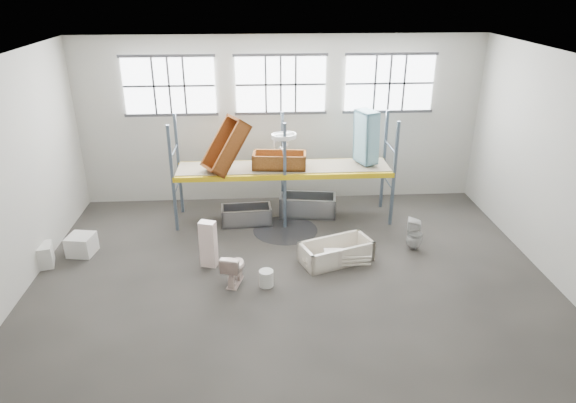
{
  "coord_description": "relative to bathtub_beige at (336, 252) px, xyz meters",
  "views": [
    {
      "loc": [
        -0.71,
        -9.95,
        6.47
      ],
      "look_at": [
        0.0,
        1.5,
        1.4
      ],
      "focal_mm": 31.83,
      "sensor_mm": 36.0,
      "label": 1
    }
  ],
  "objects": [
    {
      "name": "window_right",
      "position": [
        2.04,
        3.98,
        3.34
      ],
      "size": [
        2.6,
        0.04,
        1.6
      ],
      "primitive_type": "cube",
      "color": "white",
      "rests_on": "wall_back"
    },
    {
      "name": "shelf_deck",
      "position": [
        -1.16,
        2.54,
        1.32
      ],
      "size": [
        5.9,
        1.1,
        0.03
      ],
      "primitive_type": "cube",
      "color": "gray",
      "rests_on": "floor"
    },
    {
      "name": "bucket",
      "position": [
        -1.75,
        -1.01,
        -0.06
      ],
      "size": [
        0.37,
        0.37,
        0.38
      ],
      "primitive_type": "cylinder",
      "rotation": [
        0.0,
        0.0,
        0.13
      ],
      "color": "silver",
      "rests_on": "floor"
    },
    {
      "name": "bathtub_beige",
      "position": [
        0.0,
        0.0,
        0.0
      ],
      "size": [
        1.91,
        1.37,
        0.51
      ],
      "primitive_type": null,
      "rotation": [
        0.0,
        0.0,
        0.35
      ],
      "color": "beige",
      "rests_on": "floor"
    },
    {
      "name": "rack_upright_mb",
      "position": [
        -1.16,
        3.14,
        1.24
      ],
      "size": [
        0.08,
        0.08,
        3.0
      ],
      "primitive_type": "cube",
      "color": "slate",
      "rests_on": "floor"
    },
    {
      "name": "steel_tub_right",
      "position": [
        -0.44,
        2.74,
        0.04
      ],
      "size": [
        1.72,
        0.98,
        0.6
      ],
      "primitive_type": null,
      "rotation": [
        0.0,
        0.0,
        -0.14
      ],
      "color": "#B7BBC1",
      "rests_on": "floor"
    },
    {
      "name": "rust_tub_tilted",
      "position": [
        -2.73,
        2.32,
        2.04
      ],
      "size": [
        1.48,
        1.28,
        1.56
      ],
      "primitive_type": null,
      "rotation": [
        0.0,
        -0.96,
        0.52
      ],
      "color": "brown",
      "rests_on": "shelf_deck"
    },
    {
      "name": "rack_upright_ra",
      "position": [
        1.84,
        1.94,
        1.24
      ],
      "size": [
        0.08,
        0.08,
        3.0
      ],
      "primitive_type": "cube",
      "color": "slate",
      "rests_on": "floor"
    },
    {
      "name": "cistern_tall",
      "position": [
        -3.11,
        -0.03,
        0.33
      ],
      "size": [
        0.43,
        0.35,
        1.17
      ],
      "primitive_type": "cube",
      "rotation": [
        0.0,
        0.0,
        -0.3
      ],
      "color": "#F5D4CA",
      "rests_on": "floor"
    },
    {
      "name": "sink_in_tub",
      "position": [
        -0.65,
        -0.27,
        -0.1
      ],
      "size": [
        0.46,
        0.46,
        0.15
      ],
      "primitive_type": "imported",
      "rotation": [
        0.0,
        0.0,
        -0.08
      ],
      "color": "beige",
      "rests_on": "bathtub_beige"
    },
    {
      "name": "rack_upright_lb",
      "position": [
        -4.16,
        3.14,
        1.24
      ],
      "size": [
        0.08,
        0.08,
        3.0
      ],
      "primitive_type": "cube",
      "color": "slate",
      "rests_on": "floor"
    },
    {
      "name": "rack_upright_la",
      "position": [
        -4.16,
        1.94,
        1.24
      ],
      "size": [
        0.08,
        0.08,
        3.0
      ],
      "primitive_type": "cube",
      "color": "slate",
      "rests_on": "floor"
    },
    {
      "name": "rack_upright_rb",
      "position": [
        1.84,
        3.14,
        1.24
      ],
      "size": [
        0.08,
        0.08,
        3.0
      ],
      "primitive_type": "cube",
      "color": "slate",
      "rests_on": "floor"
    },
    {
      "name": "ceiling",
      "position": [
        -1.16,
        -0.96,
        4.79
      ],
      "size": [
        12.0,
        10.0,
        0.1
      ],
      "primitive_type": "cube",
      "color": "silver",
      "rests_on": "ground"
    },
    {
      "name": "rack_beam_back",
      "position": [
        -1.16,
        3.14,
        1.24
      ],
      "size": [
        6.0,
        0.1,
        0.14
      ],
      "primitive_type": "cube",
      "color": "yellow",
      "rests_on": "floor"
    },
    {
      "name": "wall_back",
      "position": [
        -1.16,
        4.09,
        2.24
      ],
      "size": [
        12.0,
        0.1,
        5.0
      ],
      "primitive_type": "cube",
      "color": "beige",
      "rests_on": "ground"
    },
    {
      "name": "carton_far",
      "position": [
        -6.39,
        0.75,
        -0.0
      ],
      "size": [
        0.7,
        0.7,
        0.51
      ],
      "primitive_type": "cube",
      "rotation": [
        0.0,
        0.0,
        -0.16
      ],
      "color": "silver",
      "rests_on": "floor"
    },
    {
      "name": "toilet_white",
      "position": [
        2.09,
        0.48,
        0.17
      ],
      "size": [
        0.49,
        0.48,
        0.85
      ],
      "primitive_type": "imported",
      "rotation": [
        0.0,
        0.0,
        -1.86
      ],
      "color": "silver",
      "rests_on": "floor"
    },
    {
      "name": "cistern_spare",
      "position": [
        -0.14,
        -0.33,
        0.02
      ],
      "size": [
        0.44,
        0.23,
        0.41
      ],
      "primitive_type": "cube",
      "rotation": [
        0.0,
        0.0,
        -0.05
      ],
      "color": "beige",
      "rests_on": "bathtub_beige"
    },
    {
      "name": "toilet_beige",
      "position": [
        -2.48,
        -0.85,
        0.14
      ],
      "size": [
        0.64,
        0.87,
        0.8
      ],
      "primitive_type": "imported",
      "rotation": [
        0.0,
        0.0,
        2.87
      ],
      "color": "#F2D5C8",
      "rests_on": "floor"
    },
    {
      "name": "floor",
      "position": [
        -1.16,
        -0.96,
        -0.31
      ],
      "size": [
        12.0,
        10.0,
        0.1
      ],
      "primitive_type": "cube",
      "color": "#4A453F",
      "rests_on": "ground"
    },
    {
      "name": "wall_front",
      "position": [
        -1.16,
        -6.01,
        2.24
      ],
      "size": [
        12.0,
        0.1,
        5.0
      ],
      "primitive_type": "cube",
      "color": "#A9A79C",
      "rests_on": "ground"
    },
    {
      "name": "window_left",
      "position": [
        -4.36,
        3.98,
        3.34
      ],
      "size": [
        2.6,
        0.04,
        1.6
      ],
      "primitive_type": "cube",
      "color": "white",
      "rests_on": "wall_back"
    },
    {
      "name": "rust_tub_flat",
      "position": [
        -1.28,
        2.43,
        1.56
      ],
      "size": [
        1.53,
        0.83,
        0.41
      ],
      "primitive_type": null,
      "rotation": [
        0.0,
        0.0,
        -0.1
      ],
      "color": "brown",
      "rests_on": "shelf_deck"
    },
    {
      "name": "carton_near",
      "position": [
        -7.24,
        0.19,
        0.02
      ],
      "size": [
        0.77,
        0.71,
        0.55
      ],
      "primitive_type": "cube",
      "rotation": [
        0.0,
        0.0,
        0.29
      ],
      "color": "silver",
      "rests_on": "floor"
    },
    {
      "name": "wet_patch",
      "position": [
        -1.16,
        1.74,
        -0.25
      ],
      "size": [
        1.8,
        1.8,
        0.0
      ],
      "primitive_type": "cylinder",
      "color": "black",
      "rests_on": "floor"
    },
    {
      "name": "window_mid",
      "position": [
        -1.16,
        3.98,
        3.34
      ],
      "size": [
        2.6,
        0.04,
        1.6
      ],
      "primitive_type": "cube",
      "color": "white",
      "rests_on": "wall_back"
    },
    {
      "name": "sink_on_shelf",
      "position": [
        -1.17,
        2.16,
        1.84
      ],
      "size": [
        0.82,
        0.72,
        0.6
      ],
      "primitive_type": "imported",
      "rotation": [
        0.0,
        0.0,
        0.34
      ],
      "color": "white",
      "rests_on": "rust_tub_flat"
    },
    {
      "name": "rack_beam_front",
      "position": [
        -1.16,
        1.94,
        1.24
      ],
      "size": [
        6.0,
        0.1,
        0.14
      ],
      "primitive_type": "cube",
      "color": "yellow",
      "rests_on": "floor"
    },
    {
      "name": "blue_tub_upright",
      "position": [
        1.14,
        2.59,
        2.14
      ],
      "size": [
        0.69,
        0.81,
        1.49
      ],
      "primitive_type": null,
      "rotation": [
        0.0,
        1.54,
        0.38
      ],
      "color": "#7FBACD",
      "rests_on": "shelf_deck"
    },
    {
      "name": "steel_tub_left",
      "position": [
        -2.24,
        2.24,
        0.0
      ],
      "size": [
        1.44,
        0.74,
        0.51
      ],
      "primitive_type": null,
      "rotation": [
        0.0,
        0.0,
        0.06
      ],
      "color": "#A0A0A6",
      "rests_on": "floor"
    },
    {
      "name": "rack_upright_ma",
      "position": [
        -1.16,
        1.94,
        1.24
      ],
      "size": [
        0.08,
        0.08,
        3.0
      ],
      "primitive_type": "cube",
      "color": "slate",
      "rests_on": "floor"
    },
    {
      "name": "wall_right",
      "position": [
        4.89,
        -0.96,
        2.24
      ],
      "size": [
        0.1,
        10.0,
        5.0
      ],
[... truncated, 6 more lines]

